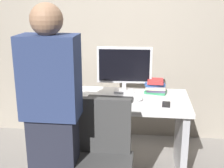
# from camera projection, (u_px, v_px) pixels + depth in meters

# --- Properties ---
(ground_plane) EXTENTS (9.00, 9.00, 0.00)m
(ground_plane) POSITION_uv_depth(u_px,v_px,m) (113.00, 167.00, 3.11)
(ground_plane) COLOR gray
(wall_back) EXTENTS (6.40, 0.10, 3.00)m
(wall_back) POSITION_uv_depth(u_px,v_px,m) (121.00, 12.00, 3.48)
(wall_back) COLOR #9E9384
(wall_back) RESTS_ON ground
(desk) EXTENTS (1.44, 0.70, 0.74)m
(desk) POSITION_uv_depth(u_px,v_px,m) (113.00, 120.00, 2.96)
(desk) COLOR white
(desk) RESTS_ON ground
(person_at_desk) EXTENTS (0.40, 0.24, 1.64)m
(person_at_desk) POSITION_uv_depth(u_px,v_px,m) (52.00, 118.00, 2.18)
(person_at_desk) COLOR #262838
(person_at_desk) RESTS_ON ground
(monitor) EXTENTS (0.54, 0.15, 0.46)m
(monitor) POSITION_uv_depth(u_px,v_px,m) (124.00, 67.00, 3.00)
(monitor) COLOR silver
(monitor) RESTS_ON desk
(keyboard) EXTENTS (0.44, 0.15, 0.02)m
(keyboard) POSITION_uv_depth(u_px,v_px,m) (110.00, 99.00, 2.84)
(keyboard) COLOR #262626
(keyboard) RESTS_ON desk
(mouse) EXTENTS (0.06, 0.10, 0.03)m
(mouse) POSITION_uv_depth(u_px,v_px,m) (139.00, 99.00, 2.82)
(mouse) COLOR white
(mouse) RESTS_ON desk
(cup_near_keyboard) EXTENTS (0.08, 0.08, 0.10)m
(cup_near_keyboard) POSITION_uv_depth(u_px,v_px,m) (66.00, 95.00, 2.81)
(cup_near_keyboard) COLOR #D84C3F
(cup_near_keyboard) RESTS_ON desk
(cup_by_monitor) EXTENTS (0.07, 0.07, 0.08)m
(cup_by_monitor) POSITION_uv_depth(u_px,v_px,m) (67.00, 87.00, 3.09)
(cup_by_monitor) COLOR silver
(cup_by_monitor) RESTS_ON desk
(book_stack) EXTENTS (0.23, 0.17, 0.14)m
(book_stack) POSITION_uv_depth(u_px,v_px,m) (155.00, 86.00, 3.01)
(book_stack) COLOR #338C59
(book_stack) RESTS_ON desk
(cell_phone) EXTENTS (0.08, 0.15, 0.01)m
(cell_phone) POSITION_uv_depth(u_px,v_px,m) (166.00, 104.00, 2.71)
(cell_phone) COLOR black
(cell_phone) RESTS_ON desk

